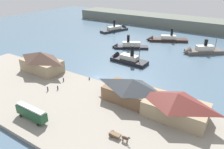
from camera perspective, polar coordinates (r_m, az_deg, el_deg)
The scene contains 19 objects.
ground_plane at distance 87.51m, azimuth -3.96°, elevation -0.85°, with size 320.00×320.00×0.00m, color slate.
quay_promenade at distance 73.06m, azimuth -14.31°, elevation -6.81°, with size 110.00×36.00×1.20m, color gray.
seawall_edge at distance 84.74m, azimuth -5.41°, elevation -1.45°, with size 110.00×0.80×1.00m, color slate.
ferry_shed_customs_shed at distance 93.33m, azimuth -18.43°, elevation 3.31°, with size 17.58×9.79×8.63m.
ferry_shed_west_terminal at distance 67.81m, azimuth 5.50°, elevation -4.19°, with size 18.36×9.72×7.92m.
ferry_shed_central_terminal at distance 62.95m, azimuth 16.88°, elevation -7.90°, with size 17.92×10.61×7.77m.
street_tram at distance 64.22m, azimuth -20.91°, elevation -9.50°, with size 10.75×2.47×4.07m.
horse_cart at distance 54.92m, azimuth 1.82°, elevation -16.15°, with size 5.83×1.46×1.87m.
pedestrian_by_tram at distance 83.66m, azimuth -12.94°, elevation -1.30°, with size 0.40×0.40×1.60m.
pedestrian_near_east_shed at distance 78.25m, azimuth -16.92°, elevation -3.67°, with size 0.44×0.44×1.78m.
pedestrian_near_cart at distance 78.22m, azimuth -14.40°, elevation -3.41°, with size 0.40×0.40×1.63m.
mooring_post_center_east at distance 109.32m, azimuth -22.11°, elevation 3.69°, with size 0.44×0.44×0.90m, color black.
mooring_post_center_west at distance 83.33m, azimuth -6.12°, elevation -1.08°, with size 0.44×0.44×0.90m, color black.
ferry_approaching_west at distance 163.54m, azimuth 1.48°, elevation 12.14°, with size 13.87×24.50×10.30m.
ferry_moored_west at distance 123.05m, azimuth 4.05°, elevation 7.67°, with size 20.59×14.57×9.50m.
ferry_moored_east at distance 123.46m, azimuth 22.46°, elevation 5.89°, with size 20.49×17.95×10.14m.
ferry_mid_harbor at distance 103.45m, azimuth 3.44°, elevation 4.24°, with size 19.72×7.52×10.77m.
ferry_outer_harbor at distance 140.37m, azimuth 13.51°, elevation 9.21°, with size 25.48×16.94×10.12m.
far_headland at distance 182.35m, azimuth 17.52°, elevation 13.26°, with size 180.00×24.00×8.00m, color #60665B.
Camera 1 is at (47.46, -62.67, 38.44)m, focal length 33.97 mm.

